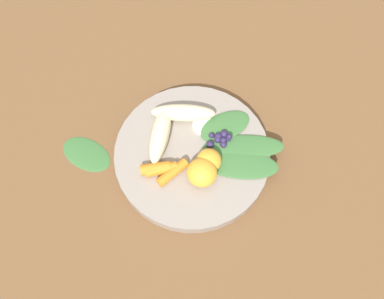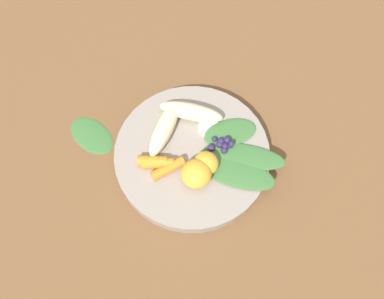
{
  "view_description": "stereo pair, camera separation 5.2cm",
  "coord_description": "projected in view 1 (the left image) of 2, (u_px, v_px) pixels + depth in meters",
  "views": [
    {
      "loc": [
        -0.21,
        -0.16,
        0.63
      ],
      "look_at": [
        0.0,
        0.0,
        0.04
      ],
      "focal_mm": 36.59,
      "sensor_mm": 36.0,
      "label": 1
    },
    {
      "loc": [
        -0.17,
        -0.2,
        0.63
      ],
      "look_at": [
        0.0,
        0.0,
        0.04
      ],
      "focal_mm": 36.59,
      "sensor_mm": 36.0,
      "label": 2
    }
  ],
  "objects": [
    {
      "name": "coconut_shred_patch",
      "position": [
        204.0,
        126.0,
        0.67
      ],
      "size": [
        0.04,
        0.04,
        0.0
      ],
      "primitive_type": "cylinder",
      "color": "white",
      "rests_on": "bowl"
    },
    {
      "name": "orange_segment_far",
      "position": [
        202.0,
        172.0,
        0.62
      ],
      "size": [
        0.05,
        0.05,
        0.04
      ],
      "primitive_type": "ellipsoid",
      "color": "#F4A833",
      "rests_on": "bowl"
    },
    {
      "name": "ground_plane",
      "position": [
        192.0,
        158.0,
        0.68
      ],
      "size": [
        2.4,
        2.4,
        0.0
      ],
      "primitive_type": "plane",
      "color": "brown"
    },
    {
      "name": "kale_leaf_rear",
      "position": [
        225.0,
        126.0,
        0.67
      ],
      "size": [
        0.1,
        0.08,
        0.0
      ],
      "primitive_type": "ellipsoid",
      "rotation": [
        0.0,
        0.0,
        5.84
      ],
      "color": "#3D7038",
      "rests_on": "bowl"
    },
    {
      "name": "banana_peeled_right",
      "position": [
        183.0,
        113.0,
        0.67
      ],
      "size": [
        0.09,
        0.11,
        0.03
      ],
      "primitive_type": "ellipsoid",
      "rotation": [
        0.0,
        0.0,
        2.21
      ],
      "color": "beige",
      "rests_on": "bowl"
    },
    {
      "name": "carrot_mid_right",
      "position": [
        173.0,
        173.0,
        0.63
      ],
      "size": [
        0.06,
        0.03,
        0.02
      ],
      "primitive_type": "cylinder",
      "rotation": [
        0.0,
        1.57,
        2.96
      ],
      "color": "orange",
      "rests_on": "bowl"
    },
    {
      "name": "blueberry_pile",
      "position": [
        220.0,
        139.0,
        0.66
      ],
      "size": [
        0.04,
        0.04,
        0.02
      ],
      "color": "#2D234C",
      "rests_on": "bowl"
    },
    {
      "name": "banana_peeled_left",
      "position": [
        160.0,
        133.0,
        0.65
      ],
      "size": [
        0.11,
        0.08,
        0.03
      ],
      "primitive_type": "ellipsoid",
      "rotation": [
        0.0,
        0.0,
        3.64
      ],
      "color": "beige",
      "rests_on": "bowl"
    },
    {
      "name": "kale_leaf_left",
      "position": [
        239.0,
        164.0,
        0.64
      ],
      "size": [
        0.11,
        0.14,
        0.0
      ],
      "primitive_type": "ellipsoid",
      "rotation": [
        0.0,
        0.0,
        5.27
      ],
      "color": "#3D7038",
      "rests_on": "bowl"
    },
    {
      "name": "kale_leaf_stray",
      "position": [
        86.0,
        154.0,
        0.68
      ],
      "size": [
        0.07,
        0.1,
        0.01
      ],
      "primitive_type": "ellipsoid",
      "rotation": [
        0.0,
        0.0,
        1.72
      ],
      "color": "#3D7038",
      "rests_on": "ground_plane"
    },
    {
      "name": "kale_leaf_right",
      "position": [
        243.0,
        147.0,
        0.66
      ],
      "size": [
        0.12,
        0.13,
        0.0
      ],
      "primitive_type": "ellipsoid",
      "rotation": [
        0.0,
        0.0,
        5.4
      ],
      "color": "#3D7038",
      "rests_on": "bowl"
    },
    {
      "name": "carrot_mid_left",
      "position": [
        161.0,
        169.0,
        0.63
      ],
      "size": [
        0.05,
        0.05,
        0.02
      ],
      "primitive_type": "cylinder",
      "rotation": [
        0.0,
        1.57,
        2.47
      ],
      "color": "orange",
      "rests_on": "bowl"
    },
    {
      "name": "carrot_front",
      "position": [
        155.0,
        168.0,
        0.63
      ],
      "size": [
        0.05,
        0.05,
        0.02
      ],
      "primitive_type": "cylinder",
      "rotation": [
        0.0,
        1.57,
        2.4
      ],
      "color": "orange",
      "rests_on": "bowl"
    },
    {
      "name": "bowl",
      "position": [
        192.0,
        155.0,
        0.67
      ],
      "size": [
        0.26,
        0.26,
        0.03
      ],
      "primitive_type": "cylinder",
      "color": "gray",
      "rests_on": "ground_plane"
    },
    {
      "name": "orange_segment_near",
      "position": [
        211.0,
        158.0,
        0.63
      ],
      "size": [
        0.04,
        0.04,
        0.03
      ],
      "primitive_type": "ellipsoid",
      "color": "#F4A833",
      "rests_on": "bowl"
    }
  ]
}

